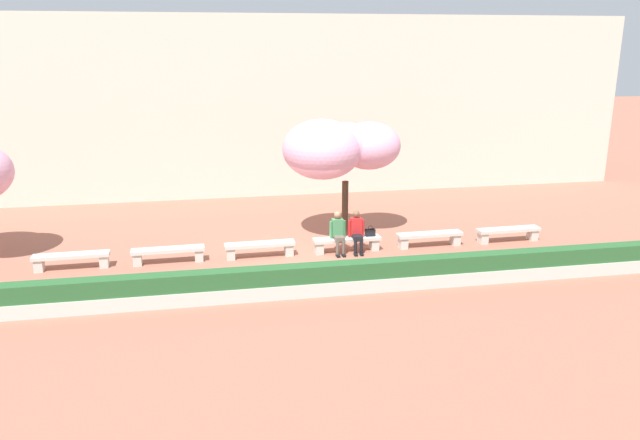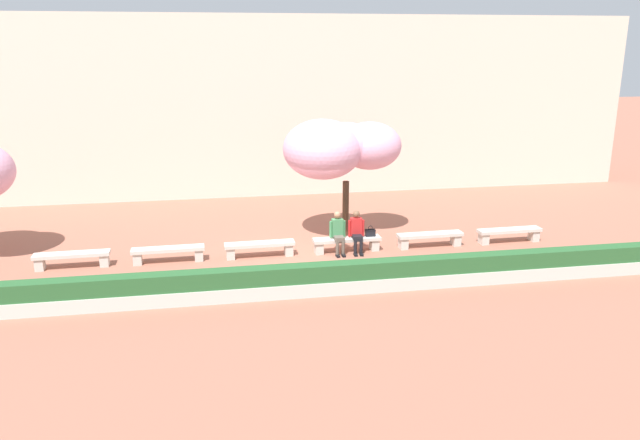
% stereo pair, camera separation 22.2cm
% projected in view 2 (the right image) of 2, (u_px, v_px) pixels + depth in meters
% --- Properties ---
extents(ground_plane, '(100.00, 100.00, 0.00)m').
position_uv_depth(ground_plane, '(304.00, 254.00, 18.98)').
color(ground_plane, '#9E604C').
extents(building_facade, '(30.95, 4.00, 7.32)m').
position_uv_depth(building_facade, '(269.00, 103.00, 27.13)').
color(building_facade, beige).
rests_on(building_facade, ground).
extents(stone_bench_west_end, '(2.10, 0.46, 0.45)m').
position_uv_depth(stone_bench_west_end, '(72.00, 257.00, 17.75)').
color(stone_bench_west_end, beige).
rests_on(stone_bench_west_end, ground).
extents(stone_bench_near_west, '(2.10, 0.46, 0.45)m').
position_uv_depth(stone_bench_near_west, '(168.00, 252.00, 18.21)').
color(stone_bench_near_west, beige).
rests_on(stone_bench_near_west, ground).
extents(stone_bench_center, '(2.10, 0.46, 0.45)m').
position_uv_depth(stone_bench_center, '(260.00, 247.00, 18.67)').
color(stone_bench_center, beige).
rests_on(stone_bench_center, ground).
extents(stone_bench_near_east, '(2.10, 0.46, 0.45)m').
position_uv_depth(stone_bench_near_east, '(347.00, 242.00, 19.12)').
color(stone_bench_near_east, beige).
rests_on(stone_bench_near_east, ground).
extents(stone_bench_east_end, '(2.10, 0.46, 0.45)m').
position_uv_depth(stone_bench_east_end, '(430.00, 237.00, 19.58)').
color(stone_bench_east_end, beige).
rests_on(stone_bench_east_end, ground).
extents(stone_bench_far_east, '(2.10, 0.46, 0.45)m').
position_uv_depth(stone_bench_far_east, '(509.00, 233.00, 20.04)').
color(stone_bench_far_east, beige).
rests_on(stone_bench_far_east, ground).
extents(person_seated_left, '(0.51, 0.69, 1.29)m').
position_uv_depth(person_seated_left, '(338.00, 231.00, 18.92)').
color(person_seated_left, black).
rests_on(person_seated_left, ground).
extents(person_seated_right, '(0.51, 0.70, 1.29)m').
position_uv_depth(person_seated_right, '(357.00, 230.00, 19.02)').
color(person_seated_right, black).
rests_on(person_seated_right, ground).
extents(handbag, '(0.30, 0.15, 0.34)m').
position_uv_depth(handbag, '(370.00, 232.00, 19.20)').
color(handbag, black).
rests_on(handbag, stone_bench_near_east).
extents(cherry_tree_main, '(3.87, 2.77, 3.90)m').
position_uv_depth(cherry_tree_main, '(340.00, 148.00, 19.92)').
color(cherry_tree_main, '#473323').
rests_on(cherry_tree_main, ground).
extents(planter_hedge_foreground, '(20.47, 0.50, 0.80)m').
position_uv_depth(planter_hedge_foreground, '(323.00, 279.00, 15.91)').
color(planter_hedge_foreground, beige).
rests_on(planter_hedge_foreground, ground).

